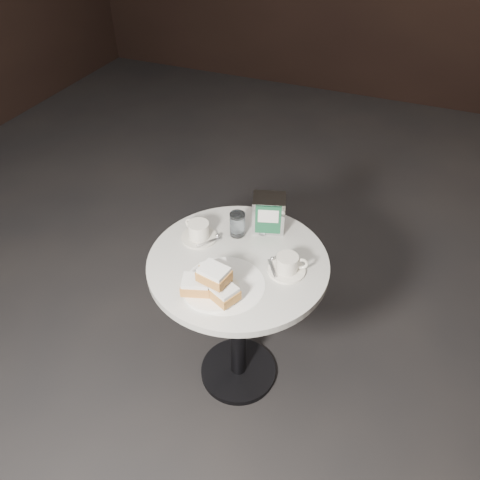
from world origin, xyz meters
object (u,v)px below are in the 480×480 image
object	(u,v)px
cafe_table	(238,295)
coffee_cup_left	(199,232)
coffee_cup_right	(287,265)
water_glass_left	(237,224)
beignet_plate	(212,283)
napkin_dispenser	(269,213)
water_glass_right	(263,221)

from	to	relation	value
cafe_table	coffee_cup_left	distance (m)	0.31
coffee_cup_right	water_glass_left	distance (m)	0.29
coffee_cup_left	water_glass_left	bearing A→B (deg)	54.55
beignet_plate	napkin_dispenser	xyz separation A→B (m)	(0.06, 0.42, 0.03)
water_glass_left	water_glass_right	size ratio (longest dim) A/B	0.98
coffee_cup_left	coffee_cup_right	xyz separation A→B (m)	(0.39, -0.05, -0.00)
beignet_plate	coffee_cup_right	bearing A→B (deg)	44.43
cafe_table	coffee_cup_left	size ratio (longest dim) A/B	3.92
beignet_plate	napkin_dispenser	bearing A→B (deg)	82.27
coffee_cup_left	coffee_cup_right	bearing A→B (deg)	15.60
water_glass_left	water_glass_right	xyz separation A→B (m)	(0.09, 0.06, 0.00)
water_glass_right	coffee_cup_left	bearing A→B (deg)	-147.36
beignet_plate	coffee_cup_left	distance (m)	0.31
beignet_plate	water_glass_left	distance (m)	0.34
cafe_table	napkin_dispenser	xyz separation A→B (m)	(0.04, 0.23, 0.27)
coffee_cup_right	napkin_dispenser	world-z (taller)	napkin_dispenser
coffee_cup_left	napkin_dispenser	xyz separation A→B (m)	(0.24, 0.17, 0.04)
beignet_plate	napkin_dispenser	size ratio (longest dim) A/B	1.46
beignet_plate	water_glass_right	world-z (taller)	beignet_plate
water_glass_right	cafe_table	bearing A→B (deg)	-97.16
water_glass_right	napkin_dispenser	distance (m)	0.04
cafe_table	coffee_cup_right	distance (m)	0.30
coffee_cup_right	napkin_dispenser	xyz separation A→B (m)	(-0.15, 0.22, 0.04)
water_glass_right	napkin_dispenser	size ratio (longest dim) A/B	0.67
cafe_table	beignet_plate	world-z (taller)	beignet_plate
napkin_dispenser	cafe_table	bearing A→B (deg)	-117.11
coffee_cup_left	water_glass_right	world-z (taller)	water_glass_right
water_glass_left	water_glass_right	bearing A→B (deg)	33.95
cafe_table	coffee_cup_right	size ratio (longest dim) A/B	4.18
coffee_cup_right	water_glass_right	bearing A→B (deg)	112.25
coffee_cup_left	napkin_dispenser	distance (m)	0.29
beignet_plate	water_glass_right	bearing A→B (deg)	83.73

